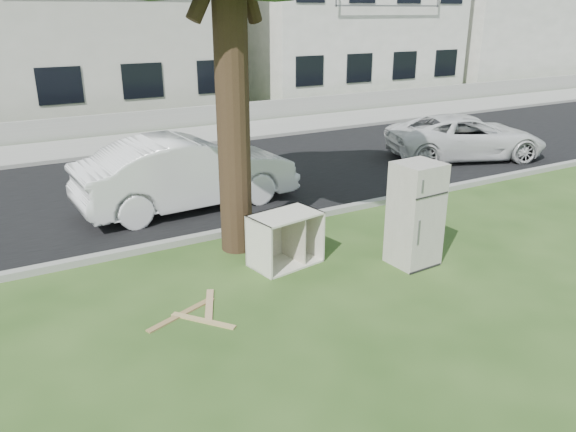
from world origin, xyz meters
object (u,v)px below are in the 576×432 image
car_center (188,172)px  car_right (466,137)px  cabinet (285,239)px  fridge (415,214)px

car_center → car_right: (8.19, 0.14, -0.15)m
cabinet → car_right: bearing=15.4°
cabinet → car_right: 8.64m
cabinet → car_center: size_ratio=0.24×
fridge → car_center: bearing=113.0°
cabinet → car_right: car_right is taller
fridge → car_right: fridge is taller
car_center → car_right: 8.20m
car_center → fridge: bearing=-157.0°
cabinet → car_center: 3.54m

